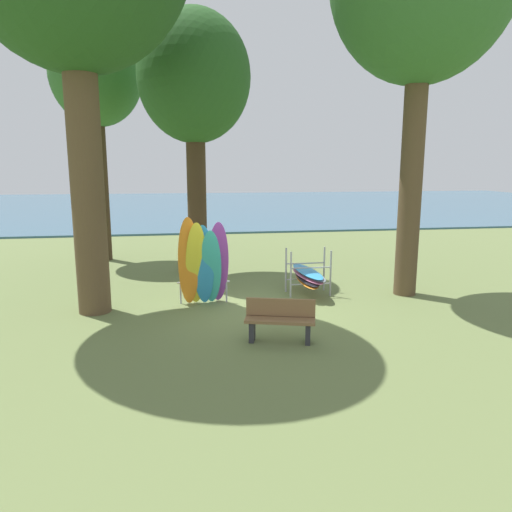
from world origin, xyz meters
name	(u,v)px	position (x,y,z in m)	size (l,w,h in m)	color
ground_plane	(246,309)	(0.00, 0.00, 0.00)	(80.00, 80.00, 0.00)	olive
lake_water	(199,205)	(0.00, 31.15, 0.05)	(80.00, 36.00, 0.10)	#38607A
tree_mid_behind	(194,81)	(-1.01, 4.34, 6.04)	(3.50, 3.50, 8.19)	#42301E
tree_far_left_back	(96,76)	(-4.34, 7.05, 6.60)	(3.21, 3.21, 8.53)	#42301E
leaning_board_pile	(203,265)	(-1.02, 0.47, 1.06)	(1.34, 0.87, 2.30)	orange
board_storage_rack	(308,275)	(1.86, 1.17, 0.52)	(1.15, 2.13, 1.25)	#9EA0A5
park_bench	(280,319)	(0.38, -2.23, 0.45)	(1.46, 0.77, 0.85)	#2D2D33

